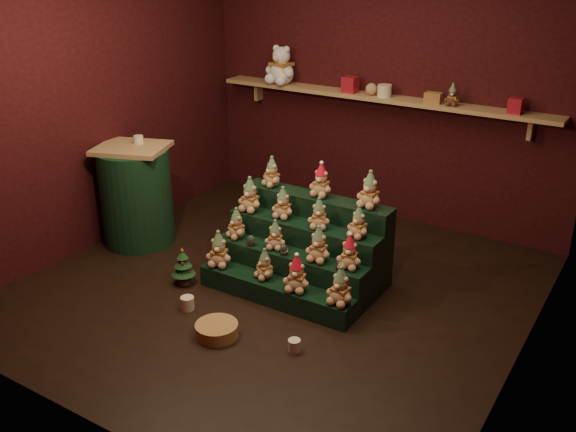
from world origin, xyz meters
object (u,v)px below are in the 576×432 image
Objects in this scene: mini_christmas_tree at (183,266)px; brown_bear at (452,95)px; mug_right at (294,345)px; white_bear at (281,60)px; snow_globe_a at (251,240)px; snow_globe_b at (284,250)px; mug_left at (187,303)px; riser_tier_front at (275,292)px; wicker_basket at (217,330)px; side_table at (136,195)px; snow_globe_c at (339,266)px.

mini_christmas_tree is 1.73× the size of brown_bear.
white_bear reaches higher than mug_right.
snow_globe_a is 0.63m from mini_christmas_tree.
mug_right is at bearing -104.69° from brown_bear.
snow_globe_a is 0.18× the size of white_bear.
snow_globe_b is 0.81× the size of mug_left.
riser_tier_front is 14.96× the size of snow_globe_a.
riser_tier_front is 4.31× the size of wicker_basket.
snow_globe_a is 0.10× the size of side_table.
wicker_basket reaches higher than mug_right.
mug_left is 1.19× the size of mug_right.
mini_christmas_tree is 0.89m from wicker_basket.
brown_bear is (1.50, 2.19, 1.25)m from mini_christmas_tree.
mini_christmas_tree is at bearing -135.37° from brown_bear.
side_table is at bearing -99.48° from white_bear.
mini_christmas_tree is at bearing -146.34° from snow_globe_a.
mug_left is (-0.52, -0.64, -0.35)m from snow_globe_b.
mug_left is at bearing -129.07° from snow_globe_b.
white_bear is at bearing 105.64° from mug_left.
snow_globe_c is at bearing -22.88° from side_table.
riser_tier_front is at bearing -162.07° from snow_globe_c.
mug_right is 0.61m from wicker_basket.
snow_globe_a is at bearing 180.00° from snow_globe_c.
snow_globe_c is at bearing 17.93° from riser_tier_front.
riser_tier_front reaches higher than wicker_basket.
snow_globe_a is 0.92m from wicker_basket.
wicker_basket is 1.62× the size of brown_bear.
mini_christmas_tree is 1.07× the size of wicker_basket.
riser_tier_front is at bearing 11.22° from mini_christmas_tree.
riser_tier_front is at bearing -24.72° from snow_globe_a.
side_table is 1.97m from wicker_basket.
snow_globe_a is at bearing 107.10° from wicker_basket.
snow_globe_a is (-0.35, 0.16, 0.32)m from riser_tier_front.
snow_globe_b reaches higher than mug_right.
mug_right is at bearing 13.64° from wicker_basket.
snow_globe_a is 1.05× the size of snow_globe_b.
riser_tier_front is 0.72m from mug_left.
snow_globe_c is (0.84, 0.00, -0.01)m from snow_globe_a.
brown_bear is at bearing 61.44° from snow_globe_a.
mug_left is 0.47m from wicker_basket.
snow_globe_c is 1.39m from mini_christmas_tree.
riser_tier_front is 0.35m from snow_globe_b.
mug_left is (-1.03, -0.64, -0.34)m from snow_globe_c.
wicker_basket is at bearing -33.43° from mini_christmas_tree.
mug_right is (0.00, -0.67, -0.35)m from snow_globe_c.
snow_globe_b is at bearing 21.62° from mini_christmas_tree.
side_table is at bearing 155.20° from mini_christmas_tree.
white_bear is (-0.70, 2.50, 1.52)m from mug_left.
mug_right is (0.51, -0.67, -0.36)m from snow_globe_b.
snow_globe_b is at bearing 95.19° from riser_tier_front.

